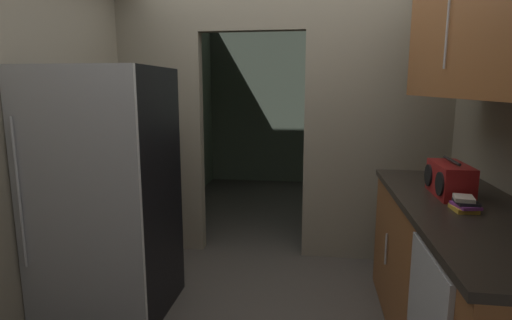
{
  "coord_description": "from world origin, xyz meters",
  "views": [
    {
      "loc": [
        0.32,
        -2.45,
        1.58
      ],
      "look_at": [
        -0.11,
        0.54,
        1.04
      ],
      "focal_mm": 28.36,
      "sensor_mm": 36.0,
      "label": 1
    }
  ],
  "objects": [
    {
      "name": "boombox",
      "position": [
        1.14,
        0.05,
        1.04
      ],
      "size": [
        0.19,
        0.4,
        0.22
      ],
      "color": "maroon",
      "rests_on": "lower_cabinet_run"
    },
    {
      "name": "kitchen_partition",
      "position": [
        0.08,
        1.28,
        1.47
      ],
      "size": [
        3.03,
        0.12,
        2.72
      ],
      "color": "gray",
      "rests_on": "ground"
    },
    {
      "name": "refrigerator",
      "position": [
        -1.09,
        0.09,
        0.86
      ],
      "size": [
        0.83,
        0.77,
        1.72
      ],
      "color": "black",
      "rests_on": "ground"
    },
    {
      "name": "adjoining_room_shell",
      "position": [
        0.0,
        3.33,
        1.36
      ],
      "size": [
        3.03,
        3.14,
        2.72
      ],
      "color": "slate",
      "rests_on": "ground"
    },
    {
      "name": "book_stack",
      "position": [
        1.12,
        -0.26,
        0.97
      ],
      "size": [
        0.13,
        0.17,
        0.08
      ],
      "color": "gold",
      "rests_on": "lower_cabinet_run"
    },
    {
      "name": "lower_cabinet_run",
      "position": [
        1.17,
        -0.18,
        0.47
      ],
      "size": [
        0.69,
        1.99,
        0.94
      ],
      "color": "brown",
      "rests_on": "ground"
    },
    {
      "name": "upper_cabinet_counterside",
      "position": [
        1.17,
        -0.18,
        1.9
      ],
      "size": [
        0.36,
        1.79,
        0.75
      ],
      "color": "brown"
    }
  ]
}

